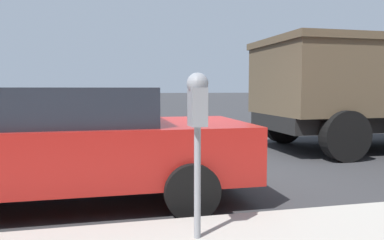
% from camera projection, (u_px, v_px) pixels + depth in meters
% --- Properties ---
extents(ground_plane, '(220.00, 220.00, 0.00)m').
position_uv_depth(ground_plane, '(182.00, 179.00, 6.13)').
color(ground_plane, '#333335').
extents(parking_meter, '(0.21, 0.19, 1.48)m').
position_uv_depth(parking_meter, '(197.00, 113.00, 3.28)').
color(parking_meter, gray).
rests_on(parking_meter, sidewalk).
extents(car_red, '(2.12, 4.80, 1.49)m').
position_uv_depth(car_red, '(59.00, 142.00, 4.76)').
color(car_red, '#B21E19').
rests_on(car_red, ground_plane).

